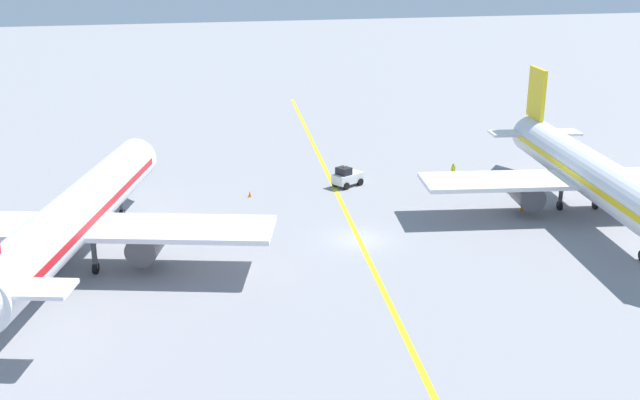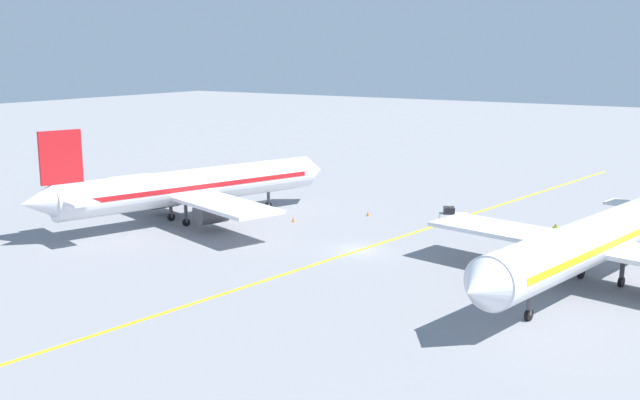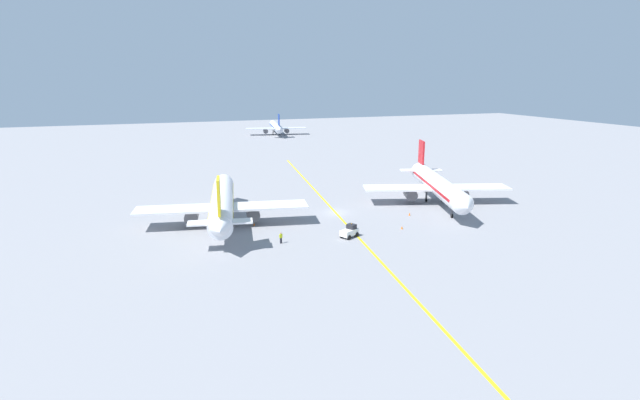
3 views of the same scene
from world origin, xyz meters
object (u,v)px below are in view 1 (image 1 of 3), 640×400
traffic_cone_mid_apron (521,208)px  traffic_cone_near_nose (250,194)px  airplane_adjacent_stand (76,216)px  baggage_tug_white (347,177)px  ground_crew_worker (453,171)px  traffic_cone_by_wingtip (200,223)px  airplane_at_gate (589,174)px

traffic_cone_mid_apron → traffic_cone_near_nose: bearing=-24.6°
airplane_adjacent_stand → baggage_tug_white: (-24.08, -13.36, -2.81)m
ground_crew_worker → traffic_cone_by_wingtip: bearing=15.1°
ground_crew_worker → traffic_cone_near_nose: (20.35, 0.17, -0.63)m
ground_crew_worker → baggage_tug_white: bearing=-3.9°
baggage_tug_white → traffic_cone_mid_apron: 16.66m
traffic_cone_near_nose → airplane_at_gate: bearing=155.0°
airplane_adjacent_stand → ground_crew_worker: bearing=-160.1°
airplane_at_gate → traffic_cone_mid_apron: 6.29m
airplane_adjacent_stand → baggage_tug_white: size_ratio=10.37×
ground_crew_worker → traffic_cone_near_nose: size_ratio=3.05×
airplane_adjacent_stand → traffic_cone_by_wingtip: airplane_adjacent_stand is taller
traffic_cone_by_wingtip → airplane_adjacent_stand: bearing=31.9°
baggage_tug_white → ground_crew_worker: baggage_tug_white is taller
ground_crew_worker → traffic_cone_by_wingtip: size_ratio=3.05×
airplane_at_gate → baggage_tug_white: (17.18, -13.40, -2.81)m
airplane_adjacent_stand → traffic_cone_near_nose: airplane_adjacent_stand is taller
traffic_cone_mid_apron → baggage_tug_white: bearing=-41.4°
airplane_at_gate → traffic_cone_mid_apron: size_ratio=64.38×
airplane_at_gate → ground_crew_worker: bearing=-63.0°
airplane_adjacent_stand → traffic_cone_mid_apron: size_ratio=63.15×
traffic_cone_near_nose → traffic_cone_by_wingtip: size_ratio=1.00×
airplane_adjacent_stand → traffic_cone_near_nose: size_ratio=63.15×
baggage_tug_white → traffic_cone_mid_apron: size_ratio=6.09×
traffic_cone_near_nose → airplane_adjacent_stand: bearing=40.7°
traffic_cone_near_nose → ground_crew_worker: bearing=-179.5°
airplane_at_gate → traffic_cone_near_nose: bearing=-25.0°
airplane_at_gate → traffic_cone_mid_apron: bearing=-27.0°
traffic_cone_mid_apron → traffic_cone_by_wingtip: bearing=-7.0°
airplane_at_gate → airplane_adjacent_stand: bearing=-0.1°
ground_crew_worker → traffic_cone_by_wingtip: (25.62, 6.91, -0.63)m
airplane_adjacent_stand → traffic_cone_near_nose: bearing=-139.3°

